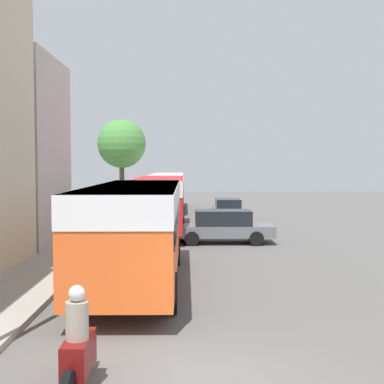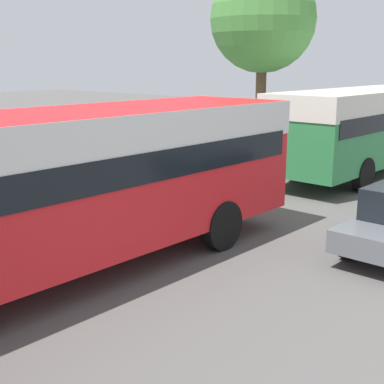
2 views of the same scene
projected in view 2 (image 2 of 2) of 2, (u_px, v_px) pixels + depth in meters
bus_following at (29, 176)px, 8.59m from camera, size 2.63×11.31×2.86m
bus_third_in_line at (379, 117)px, 18.39m from camera, size 2.51×11.09×2.82m
pedestrian_near_curb at (284, 132)px, 20.91m from camera, size 0.33×0.33×1.72m
pedestrian_walking_away at (352, 124)px, 23.94m from camera, size 0.36×0.36×1.67m
street_tree at (263, 20)px, 18.06m from camera, size 3.58×3.58×6.74m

